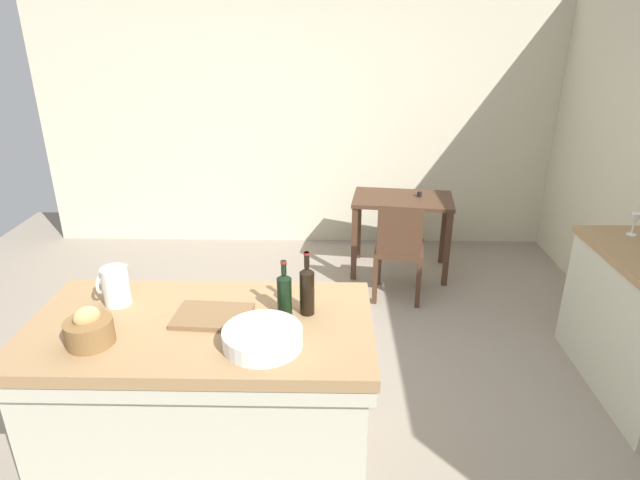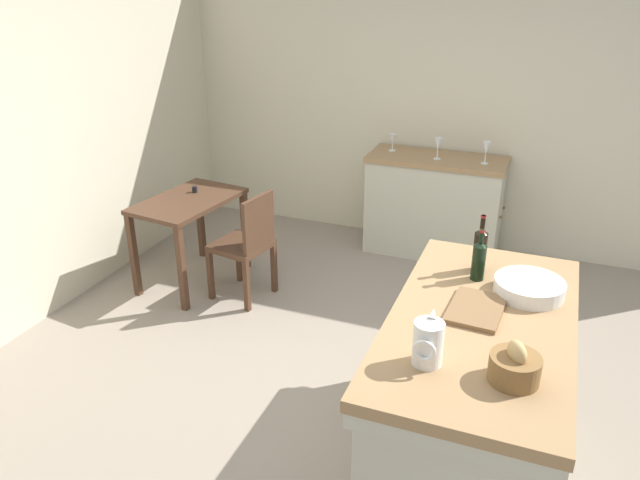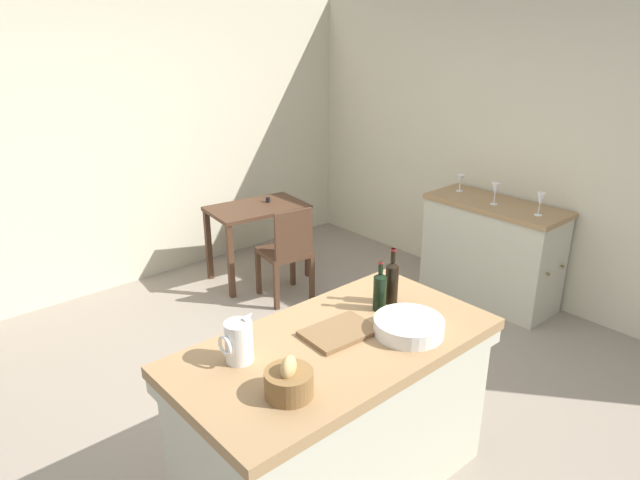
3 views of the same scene
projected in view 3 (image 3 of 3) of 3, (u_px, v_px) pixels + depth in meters
ground_plane at (301, 402)px, 3.82m from camera, size 6.76×6.76×0.00m
wall_back at (117, 148)px, 5.16m from camera, size 5.32×0.12×2.60m
wall_right at (530, 154)px, 4.95m from camera, size 0.12×5.20×2.60m
island_table at (335, 411)px, 2.97m from camera, size 1.65×0.86×0.91m
side_cabinet at (491, 251)px, 5.09m from camera, size 0.52×1.22×0.91m
writing_desk at (257, 218)px, 5.45m from camera, size 0.96×0.67×0.79m
wooden_chair at (287, 251)px, 5.05m from camera, size 0.46×0.46×0.88m
pitcher at (239, 341)px, 2.62m from camera, size 0.17×0.13×0.24m
wash_bowl at (408, 326)px, 2.87m from camera, size 0.35×0.35×0.08m
bread_basket at (289, 381)px, 2.39m from camera, size 0.21×0.21×0.18m
cutting_board at (339, 332)px, 2.87m from camera, size 0.37×0.27×0.02m
wine_bottle_dark at (392, 281)px, 3.15m from camera, size 0.07×0.07×0.33m
wine_bottle_amber at (380, 290)px, 3.08m from camera, size 0.07×0.07×0.29m
wine_glass_far_left at (540, 200)px, 4.57m from camera, size 0.07×0.07×0.19m
wine_glass_left at (495, 190)px, 4.84m from camera, size 0.07×0.07×0.19m
wine_glass_middle at (460, 180)px, 5.22m from camera, size 0.07×0.07×0.15m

